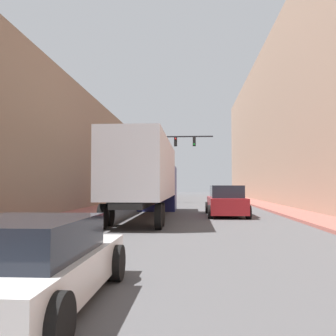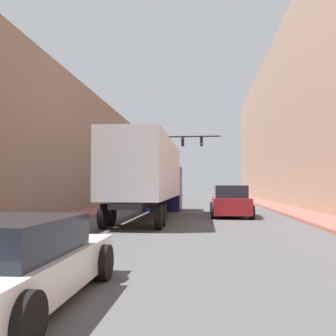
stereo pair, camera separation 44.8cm
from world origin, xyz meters
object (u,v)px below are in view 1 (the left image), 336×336
semi_truck (148,176)px  traffic_signal_gantry (158,153)px  suv_car (226,202)px  sedan_car (28,263)px

semi_truck → traffic_signal_gantry: (-0.99, 16.75, 2.69)m
semi_truck → suv_car: (4.28, 1.07, -1.43)m
sedan_car → traffic_signal_gantry: (-1.08, 31.68, 4.33)m
sedan_car → traffic_signal_gantry: traffic_signal_gantry is taller
suv_car → traffic_signal_gantry: 17.04m
sedan_car → suv_car: 16.55m
semi_truck → sedan_car: 15.03m
traffic_signal_gantry → sedan_car: bearing=-88.1°
semi_truck → traffic_signal_gantry: bearing=93.4°
semi_truck → traffic_signal_gantry: traffic_signal_gantry is taller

